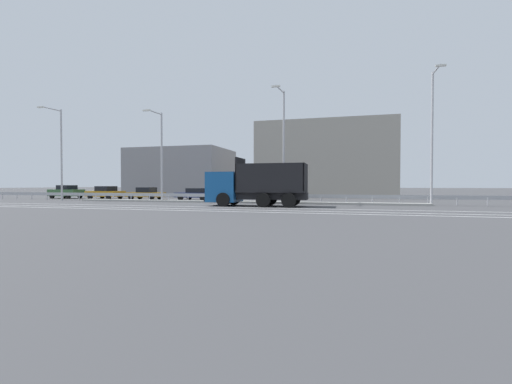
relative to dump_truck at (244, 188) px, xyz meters
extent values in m
plane|color=#424244|center=(-1.98, 2.05, -1.34)|extent=(320.00, 320.00, 0.00)
cube|color=silver|center=(1.04, -1.79, -1.34)|extent=(57.73, 0.16, 0.01)
cube|color=silver|center=(1.04, -3.97, -1.34)|extent=(57.73, 0.16, 0.01)
cube|color=silver|center=(1.04, -5.49, -1.34)|extent=(57.73, 0.16, 0.01)
cube|color=gray|center=(-1.98, 3.78, -1.25)|extent=(31.75, 1.10, 0.18)
cube|color=#9EA0A5|center=(-1.98, 5.17, -0.72)|extent=(57.73, 0.04, 0.32)
cylinder|color=#ADADB2|center=(-30.55, 5.17, -1.03)|extent=(0.09, 0.09, 0.62)
cylinder|color=#ADADB2|center=(-28.43, 5.17, -1.03)|extent=(0.09, 0.09, 0.62)
cylinder|color=#ADADB2|center=(-26.32, 5.17, -1.03)|extent=(0.09, 0.09, 0.62)
cylinder|color=#ADADB2|center=(-24.20, 5.17, -1.03)|extent=(0.09, 0.09, 0.62)
cylinder|color=#ADADB2|center=(-22.08, 5.17, -1.03)|extent=(0.09, 0.09, 0.62)
cylinder|color=#ADADB2|center=(-19.97, 5.17, -1.03)|extent=(0.09, 0.09, 0.62)
cylinder|color=#ADADB2|center=(-17.85, 5.17, -1.03)|extent=(0.09, 0.09, 0.62)
cylinder|color=#ADADB2|center=(-15.74, 5.17, -1.03)|extent=(0.09, 0.09, 0.62)
cylinder|color=#ADADB2|center=(-13.62, 5.17, -1.03)|extent=(0.09, 0.09, 0.62)
cylinder|color=#ADADB2|center=(-11.51, 5.17, -1.03)|extent=(0.09, 0.09, 0.62)
cylinder|color=#ADADB2|center=(-9.39, 5.17, -1.03)|extent=(0.09, 0.09, 0.62)
cylinder|color=#ADADB2|center=(-7.27, 5.17, -1.03)|extent=(0.09, 0.09, 0.62)
cylinder|color=#ADADB2|center=(-5.16, 5.17, -1.03)|extent=(0.09, 0.09, 0.62)
cylinder|color=#ADADB2|center=(-3.04, 5.17, -1.03)|extent=(0.09, 0.09, 0.62)
cylinder|color=#ADADB2|center=(-0.93, 5.17, -1.03)|extent=(0.09, 0.09, 0.62)
cylinder|color=#ADADB2|center=(1.19, 5.17, -1.03)|extent=(0.09, 0.09, 0.62)
cylinder|color=#ADADB2|center=(3.31, 5.17, -1.03)|extent=(0.09, 0.09, 0.62)
cylinder|color=#ADADB2|center=(5.42, 5.17, -1.03)|extent=(0.09, 0.09, 0.62)
cylinder|color=#ADADB2|center=(7.54, 5.17, -1.03)|extent=(0.09, 0.09, 0.62)
cylinder|color=#ADADB2|center=(9.65, 5.17, -1.03)|extent=(0.09, 0.09, 0.62)
cylinder|color=#ADADB2|center=(11.77, 5.17, -1.03)|extent=(0.09, 0.09, 0.62)
cylinder|color=#ADADB2|center=(13.88, 5.17, -1.03)|extent=(0.09, 0.09, 0.62)
cylinder|color=#ADADB2|center=(16.00, 5.17, -1.03)|extent=(0.09, 0.09, 0.62)
cylinder|color=#ADADB2|center=(18.12, 5.17, -1.03)|extent=(0.09, 0.09, 0.62)
cube|color=#144C8C|center=(-1.59, -0.02, 0.11)|extent=(2.29, 2.53, 2.28)
cube|color=black|center=(-2.74, -0.03, 0.51)|extent=(0.05, 2.15, 0.86)
cube|color=black|center=(-2.78, -0.03, -0.87)|extent=(0.13, 2.46, 0.24)
cube|color=black|center=(2.18, 0.02, -0.55)|extent=(5.29, 1.44, 0.53)
cube|color=black|center=(2.18, 0.02, -0.23)|extent=(5.09, 2.46, 0.12)
cube|color=black|center=(2.19, -1.13, 0.83)|extent=(5.07, 0.16, 2.00)
cube|color=black|center=(2.16, 1.18, 0.83)|extent=(5.07, 0.16, 2.00)
cube|color=black|center=(-0.31, 0.00, 1.08)|extent=(0.13, 2.41, 2.51)
cube|color=black|center=(4.66, 0.05, 0.83)|extent=(0.13, 2.41, 2.00)
cylinder|color=black|center=(-1.24, -1.24, -0.82)|extent=(1.04, 0.33, 1.04)
cylinder|color=black|center=(-1.27, 1.21, -0.82)|extent=(1.04, 0.33, 1.04)
cylinder|color=black|center=(1.79, -1.21, -0.82)|extent=(1.04, 0.33, 1.04)
cylinder|color=black|center=(1.77, 1.25, -0.82)|extent=(1.04, 0.33, 1.04)
cylinder|color=black|center=(3.64, -1.19, -0.82)|extent=(1.04, 0.33, 1.04)
cylinder|color=black|center=(3.61, 1.27, -0.82)|extent=(1.04, 0.33, 1.04)
cylinder|color=white|center=(-2.94, 3.78, -1.19)|extent=(0.16, 0.16, 0.30)
cylinder|color=black|center=(-2.94, 3.78, -0.88)|extent=(0.16, 0.16, 0.30)
cylinder|color=white|center=(-2.94, 3.78, -0.58)|extent=(0.16, 0.16, 0.30)
cylinder|color=black|center=(-2.94, 3.78, -0.27)|extent=(0.16, 0.16, 0.30)
cylinder|color=white|center=(-2.94, 3.78, 0.03)|extent=(0.16, 0.16, 0.30)
cylinder|color=#1E4CB2|center=(-2.94, 3.78, 0.53)|extent=(0.68, 0.03, 0.68)
cylinder|color=white|center=(-2.94, 3.78, 0.53)|extent=(0.74, 0.02, 0.74)
cylinder|color=#ADADB2|center=(-20.75, 3.68, 3.32)|extent=(0.18, 0.18, 9.31)
cylinder|color=#ADADB2|center=(-20.83, 2.55, 7.82)|extent=(0.28, 2.26, 0.10)
cube|color=silver|center=(-20.92, 1.42, 7.74)|extent=(0.71, 0.25, 0.12)
cylinder|color=#ADADB2|center=(-9.20, 3.62, 2.83)|extent=(0.18, 0.18, 8.34)
cylinder|color=#ADADB2|center=(-9.27, 2.51, 6.86)|extent=(0.23, 2.23, 0.10)
cube|color=silver|center=(-9.34, 1.40, 6.78)|extent=(0.71, 0.24, 0.12)
cylinder|color=#ADADB2|center=(2.34, 3.86, 3.46)|extent=(0.18, 0.18, 9.60)
cylinder|color=#ADADB2|center=(2.24, 2.68, 8.11)|extent=(0.31, 2.37, 0.10)
cube|color=silver|center=(2.14, 1.50, 8.03)|extent=(0.71, 0.26, 0.12)
cylinder|color=#ADADB2|center=(13.89, 3.95, 3.79)|extent=(0.18, 0.18, 10.26)
cylinder|color=#ADADB2|center=(13.91, 2.87, 8.77)|extent=(0.14, 2.17, 0.10)
cube|color=silver|center=(13.94, 1.79, 8.69)|extent=(0.70, 0.21, 0.12)
cube|color=#335B33|center=(-24.54, 8.13, -0.66)|extent=(3.91, 1.93, 0.77)
cube|color=black|center=(-24.42, 8.13, -0.02)|extent=(1.67, 1.64, 0.50)
cylinder|color=black|center=(-25.76, 7.31, -1.04)|extent=(0.61, 0.22, 0.60)
cylinder|color=black|center=(-25.70, 9.03, -1.04)|extent=(0.61, 0.22, 0.60)
cylinder|color=black|center=(-23.37, 7.24, -1.04)|extent=(0.61, 0.22, 0.60)
cylinder|color=black|center=(-23.32, 8.95, -1.04)|extent=(0.61, 0.22, 0.60)
cube|color=#B27A14|center=(-19.04, 8.06, -0.74)|extent=(4.16, 2.15, 0.61)
cube|color=black|center=(-18.92, 8.06, -0.16)|extent=(1.79, 1.80, 0.55)
cylinder|color=black|center=(-20.35, 7.20, -1.04)|extent=(0.61, 0.23, 0.60)
cylinder|color=black|center=(-20.25, 9.05, -1.04)|extent=(0.61, 0.23, 0.60)
cylinder|color=black|center=(-17.83, 7.07, -1.04)|extent=(0.61, 0.23, 0.60)
cylinder|color=black|center=(-17.73, 8.92, -1.04)|extent=(0.61, 0.23, 0.60)
cube|color=#B27A14|center=(-13.69, 7.86, -0.79)|extent=(4.01, 1.83, 0.49)
cube|color=black|center=(-13.57, 7.86, -0.28)|extent=(1.70, 1.58, 0.55)
cylinder|color=black|center=(-14.91, 7.00, -1.04)|extent=(0.60, 0.21, 0.60)
cylinder|color=black|center=(-14.94, 8.67, -1.04)|extent=(0.60, 0.21, 0.60)
cylinder|color=black|center=(-12.44, 7.04, -1.04)|extent=(0.60, 0.21, 0.60)
cylinder|color=black|center=(-12.47, 8.72, -1.04)|extent=(0.60, 0.21, 0.60)
cube|color=navy|center=(-7.79, 7.96, -0.79)|extent=(4.32, 2.14, 0.50)
cube|color=black|center=(-7.66, 7.95, -0.31)|extent=(1.88, 1.73, 0.46)
cylinder|color=black|center=(-9.15, 7.21, -1.04)|extent=(0.61, 0.25, 0.60)
cylinder|color=black|center=(-9.01, 8.93, -1.04)|extent=(0.61, 0.25, 0.60)
cylinder|color=black|center=(-6.56, 7.00, -1.04)|extent=(0.61, 0.25, 0.60)
cylinder|color=black|center=(-6.42, 8.72, -1.04)|extent=(0.61, 0.25, 0.60)
cube|color=gray|center=(-15.56, 19.96, 1.99)|extent=(13.25, 9.74, 6.67)
cube|color=gray|center=(4.77, 20.60, 3.47)|extent=(17.17, 8.29, 9.61)
cube|color=silver|center=(4.47, 33.02, 2.33)|extent=(3.60, 3.60, 7.35)
sphere|color=gold|center=(4.47, 33.02, 7.30)|extent=(3.24, 3.24, 3.24)
cone|color=gold|center=(4.47, 33.02, 9.20)|extent=(0.30, 0.30, 1.20)
camera|label=1|loc=(7.68, -25.01, 0.29)|focal=24.00mm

